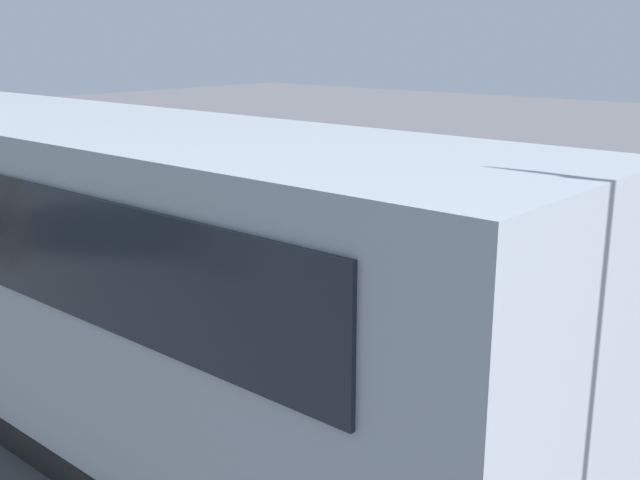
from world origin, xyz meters
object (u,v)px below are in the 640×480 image
(spectator_left, at_px, (302,281))
(spectator_centre, at_px, (259,262))
(tour_bus, at_px, (111,275))
(spectator_far_left, at_px, (377,295))
(stunt_motorcycle, at_px, (299,223))
(parked_motorcycle_silver, at_px, (401,366))
(traffic_cone, at_px, (376,280))

(spectator_left, height_order, spectator_centre, spectator_centre)
(tour_bus, distance_m, spectator_far_left, 3.21)
(tour_bus, relative_size, stunt_motorcycle, 4.98)
(tour_bus, relative_size, spectator_left, 5.92)
(parked_motorcycle_silver, height_order, traffic_cone, parked_motorcycle_silver)
(spectator_far_left, height_order, stunt_motorcycle, spectator_far_left)
(parked_motorcycle_silver, distance_m, traffic_cone, 3.71)
(parked_motorcycle_silver, relative_size, traffic_cone, 3.26)
(spectator_left, xyz_separation_m, parked_motorcycle_silver, (-1.78, 0.32, -0.54))
(parked_motorcycle_silver, relative_size, stunt_motorcycle, 1.01)
(spectator_far_left, height_order, parked_motorcycle_silver, spectator_far_left)
(parked_motorcycle_silver, distance_m, stunt_motorcycle, 6.36)
(spectator_far_left, distance_m, traffic_cone, 2.84)
(spectator_far_left, relative_size, parked_motorcycle_silver, 0.81)
(spectator_far_left, relative_size, traffic_cone, 2.65)
(spectator_centre, relative_size, traffic_cone, 2.89)
(spectator_left, distance_m, spectator_centre, 0.85)
(spectator_left, relative_size, stunt_motorcycle, 0.84)
(spectator_left, relative_size, traffic_cone, 2.73)
(spectator_centre, relative_size, parked_motorcycle_silver, 0.89)
(parked_motorcycle_silver, xyz_separation_m, stunt_motorcycle, (5.06, -3.85, 0.13))
(spectator_left, xyz_separation_m, spectator_centre, (0.85, -0.06, 0.07))
(spectator_left, relative_size, parked_motorcycle_silver, 0.84)
(spectator_far_left, distance_m, spectator_centre, 1.87)
(stunt_motorcycle, bearing_deg, tour_bus, 115.71)
(spectator_far_left, height_order, spectator_centre, spectator_centre)
(traffic_cone, bearing_deg, tour_bus, 93.53)
(parked_motorcycle_silver, bearing_deg, traffic_cone, -48.86)
(traffic_cone, bearing_deg, spectator_far_left, 126.96)
(spectator_far_left, xyz_separation_m, stunt_motorcycle, (4.28, -3.26, -0.38))
(spectator_centre, bearing_deg, spectator_left, 175.61)
(spectator_left, height_order, traffic_cone, spectator_left)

